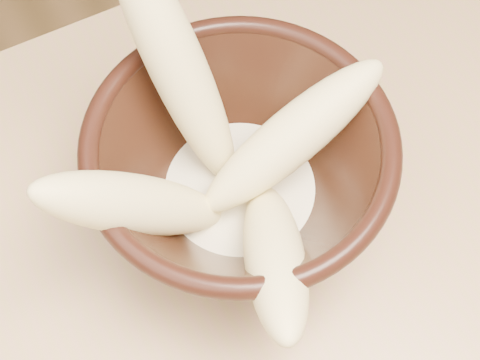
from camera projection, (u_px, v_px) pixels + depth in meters
name	position (u px, v px, depth m)	size (l,w,h in m)	color
bowl	(240.00, 174.00, 0.48)	(0.22, 0.22, 0.12)	black
milk_puddle	(240.00, 192.00, 0.51)	(0.12, 0.12, 0.02)	beige
banana_upright	(177.00, 65.00, 0.45)	(0.04, 0.04, 0.20)	#FAE193
banana_left	(136.00, 204.00, 0.43)	(0.04, 0.04, 0.16)	#FAE193
banana_across	(292.00, 137.00, 0.47)	(0.04, 0.04, 0.16)	#FAE193
banana_front	(274.00, 256.00, 0.43)	(0.04, 0.04, 0.16)	#FAE193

